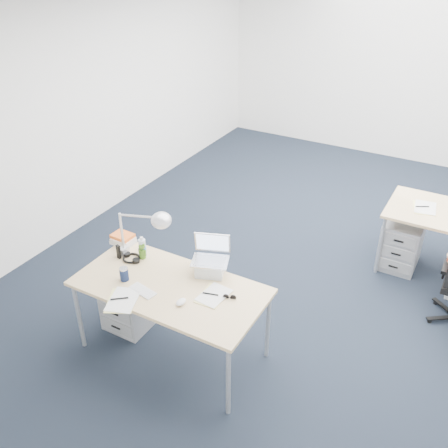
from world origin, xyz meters
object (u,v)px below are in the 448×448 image
object	(u,v)px
desk_near	(170,290)
drawer_pedestal_far	(401,243)
silver_laptop	(210,257)
bear_figurine	(142,250)
cordless_phone	(119,252)
water_bottle	(142,247)
drawer_pedestal_near	(132,298)
desk_lamp	(137,232)
wireless_keyboard	(143,291)
sunglasses	(229,297)
book_stack	(123,239)
computer_mouse	(181,302)
can_koozie	(124,274)
headphones	(131,258)

from	to	relation	value
desk_near	drawer_pedestal_far	size ratio (longest dim) A/B	2.91
silver_laptop	bear_figurine	xyz separation A→B (m)	(-0.64, -0.10, -0.08)
cordless_phone	water_bottle	bearing A→B (deg)	47.92
desk_near	cordless_phone	xyz separation A→B (m)	(-0.62, 0.11, 0.11)
drawer_pedestal_near	desk_lamp	size ratio (longest dim) A/B	0.96
wireless_keyboard	cordless_phone	size ratio (longest dim) A/B	1.79
silver_laptop	sunglasses	world-z (taller)	silver_laptop
bear_figurine	cordless_phone	xyz separation A→B (m)	(-0.18, -0.11, -0.01)
desk_lamp	water_bottle	bearing A→B (deg)	77.22
bear_figurine	book_stack	distance (m)	0.33
computer_mouse	drawer_pedestal_far	bearing A→B (deg)	65.73
water_bottle	desk_lamp	distance (m)	0.19
can_koozie	drawer_pedestal_near	bearing A→B (deg)	124.85
cordless_phone	bear_figurine	bearing A→B (deg)	43.30
silver_laptop	headphones	bearing A→B (deg)	172.52
desk_near	can_koozie	size ratio (longest dim) A/B	13.25
drawer_pedestal_far	sunglasses	size ratio (longest dim) A/B	5.04
wireless_keyboard	book_stack	xyz separation A→B (m)	(-0.60, 0.49, 0.04)
wireless_keyboard	desk_lamp	xyz separation A→B (m)	(-0.30, 0.35, 0.28)
drawer_pedestal_far	bear_figurine	size ratio (longest dim) A/B	3.47
book_stack	computer_mouse	bearing A→B (deg)	-26.03
wireless_keyboard	water_bottle	size ratio (longest dim) A/B	1.16
silver_laptop	book_stack	size ratio (longest dim) A/B	1.57
water_bottle	desk_lamp	size ratio (longest dim) A/B	0.36
drawer_pedestal_near	sunglasses	size ratio (longest dim) A/B	5.04
can_koozie	sunglasses	xyz separation A→B (m)	(0.89, 0.22, -0.05)
headphones	computer_mouse	bearing A→B (deg)	-6.97
headphones	desk_lamp	size ratio (longest dim) A/B	0.36
wireless_keyboard	sunglasses	size ratio (longest dim) A/B	2.21
headphones	cordless_phone	size ratio (longest dim) A/B	1.52
desk_near	wireless_keyboard	xyz separation A→B (m)	(-0.15, -0.17, 0.05)
wireless_keyboard	can_koozie	bearing A→B (deg)	178.28
drawer_pedestal_far	wireless_keyboard	distance (m)	3.02
water_bottle	cordless_phone	world-z (taller)	water_bottle
water_bottle	desk_lamp	xyz separation A→B (m)	(-0.00, -0.05, 0.18)
drawer_pedestal_far	headphones	size ratio (longest dim) A/B	2.67
water_bottle	cordless_phone	xyz separation A→B (m)	(-0.17, -0.12, -0.04)
cordless_phone	desk_lamp	bearing A→B (deg)	36.64
bear_figurine	desk_lamp	bearing A→B (deg)	-88.61
computer_mouse	book_stack	world-z (taller)	book_stack
sunglasses	wireless_keyboard	bearing A→B (deg)	-178.14
silver_laptop	can_koozie	bearing A→B (deg)	-163.60
sunglasses	can_koozie	bearing A→B (deg)	173.46
desk_near	cordless_phone	world-z (taller)	cordless_phone
can_koozie	water_bottle	size ratio (longest dim) A/B	0.58
wireless_keyboard	sunglasses	distance (m)	0.71
computer_mouse	can_koozie	world-z (taller)	can_koozie
computer_mouse	headphones	xyz separation A→B (m)	(-0.73, 0.30, -0.00)
silver_laptop	desk_lamp	size ratio (longest dim) A/B	0.57
book_stack	cordless_phone	distance (m)	0.25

